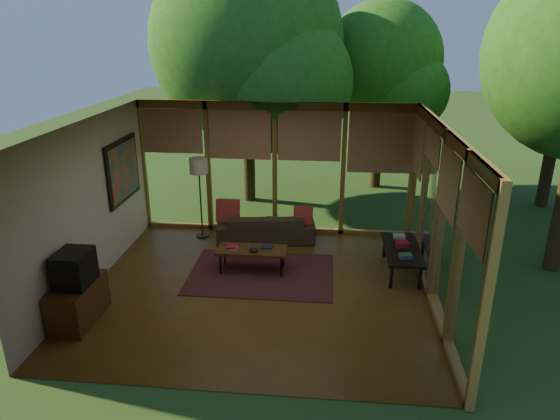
# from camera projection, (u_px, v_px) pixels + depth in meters

# --- Properties ---
(floor) EXTENTS (5.50, 5.50, 0.00)m
(floor) POSITION_uv_depth(u_px,v_px,m) (259.00, 288.00, 8.22)
(floor) COLOR brown
(floor) RESTS_ON ground
(ceiling) EXTENTS (5.50, 5.50, 0.00)m
(ceiling) POSITION_uv_depth(u_px,v_px,m) (256.00, 125.00, 7.29)
(ceiling) COLOR silver
(ceiling) RESTS_ON ground
(wall_left) EXTENTS (0.04, 5.00, 2.70)m
(wall_left) POSITION_uv_depth(u_px,v_px,m) (88.00, 206.00, 8.01)
(wall_left) COLOR beige
(wall_left) RESTS_ON ground
(wall_front) EXTENTS (5.50, 0.04, 2.70)m
(wall_front) POSITION_uv_depth(u_px,v_px,m) (224.00, 291.00, 5.42)
(wall_front) COLOR beige
(wall_front) RESTS_ON ground
(window_wall_back) EXTENTS (5.50, 0.12, 2.70)m
(window_wall_back) POSITION_uv_depth(u_px,v_px,m) (275.00, 169.00, 10.09)
(window_wall_back) COLOR olive
(window_wall_back) RESTS_ON ground
(window_wall_right) EXTENTS (0.12, 5.00, 2.70)m
(window_wall_right) POSITION_uv_depth(u_px,v_px,m) (438.00, 218.00, 7.49)
(window_wall_right) COLOR olive
(window_wall_right) RESTS_ON ground
(exterior_lawn) EXTENTS (40.00, 40.00, 0.00)m
(exterior_lawn) POSITION_uv_depth(u_px,v_px,m) (560.00, 171.00, 14.94)
(exterior_lawn) COLOR #2C4D1D
(exterior_lawn) RESTS_ON ground
(tree_nw) EXTENTS (4.37, 4.37, 5.88)m
(tree_nw) POSITION_uv_depth(u_px,v_px,m) (247.00, 44.00, 11.25)
(tree_nw) COLOR #392A14
(tree_nw) RESTS_ON ground
(tree_ne) EXTENTS (2.94, 2.94, 4.74)m
(tree_ne) POSITION_uv_depth(u_px,v_px,m) (383.00, 61.00, 12.46)
(tree_ne) COLOR #392A14
(tree_ne) RESTS_ON ground
(rug) EXTENTS (2.49, 1.76, 0.01)m
(rug) POSITION_uv_depth(u_px,v_px,m) (261.00, 274.00, 8.70)
(rug) COLOR maroon
(rug) RESTS_ON floor
(sofa) EXTENTS (2.02, 1.01, 0.57)m
(sofa) POSITION_uv_depth(u_px,v_px,m) (266.00, 227.00, 10.00)
(sofa) COLOR #3D311E
(sofa) RESTS_ON floor
(pillow_left) EXTENTS (0.46, 0.24, 0.48)m
(pillow_left) POSITION_uv_depth(u_px,v_px,m) (228.00, 211.00, 9.91)
(pillow_left) COLOR maroon
(pillow_left) RESTS_ON sofa
(pillow_right) EXTENTS (0.37, 0.20, 0.39)m
(pillow_right) POSITION_uv_depth(u_px,v_px,m) (303.00, 216.00, 9.79)
(pillow_right) COLOR maroon
(pillow_right) RESTS_ON sofa
(ct_book_lower) EXTENTS (0.22, 0.17, 0.03)m
(ct_book_lower) POSITION_uv_depth(u_px,v_px,m) (232.00, 248.00, 8.64)
(ct_book_lower) COLOR #A9A499
(ct_book_lower) RESTS_ON coffee_table
(ct_book_upper) EXTENTS (0.21, 0.16, 0.03)m
(ct_book_upper) POSITION_uv_depth(u_px,v_px,m) (231.00, 247.00, 8.63)
(ct_book_upper) COLOR maroon
(ct_book_upper) RESTS_ON coffee_table
(ct_book_side) EXTENTS (0.20, 0.15, 0.03)m
(ct_book_side) POSITION_uv_depth(u_px,v_px,m) (267.00, 247.00, 8.71)
(ct_book_side) COLOR #161B32
(ct_book_side) RESTS_ON coffee_table
(ct_bowl) EXTENTS (0.16, 0.16, 0.07)m
(ct_bowl) POSITION_uv_depth(u_px,v_px,m) (254.00, 250.00, 8.55)
(ct_bowl) COLOR black
(ct_bowl) RESTS_ON coffee_table
(media_cabinet) EXTENTS (0.50, 1.00, 0.60)m
(media_cabinet) POSITION_uv_depth(u_px,v_px,m) (78.00, 302.00, 7.23)
(media_cabinet) COLOR #513016
(media_cabinet) RESTS_ON floor
(television) EXTENTS (0.45, 0.55, 0.50)m
(television) POSITION_uv_depth(u_px,v_px,m) (74.00, 268.00, 7.04)
(television) COLOR black
(television) RESTS_ON media_cabinet
(console_book_a) EXTENTS (0.23, 0.19, 0.07)m
(console_book_a) POSITION_uv_depth(u_px,v_px,m) (406.00, 256.00, 8.24)
(console_book_a) COLOR #396358
(console_book_a) RESTS_ON side_console
(console_book_b) EXTENTS (0.23, 0.18, 0.10)m
(console_book_b) POSITION_uv_depth(u_px,v_px,m) (402.00, 244.00, 8.65)
(console_book_b) COLOR maroon
(console_book_b) RESTS_ON side_console
(console_book_c) EXTENTS (0.21, 0.16, 0.06)m
(console_book_c) POSITION_uv_depth(u_px,v_px,m) (399.00, 236.00, 9.04)
(console_book_c) COLOR #A9A499
(console_book_c) RESTS_ON side_console
(floor_lamp) EXTENTS (0.36, 0.36, 1.65)m
(floor_lamp) POSITION_uv_depth(u_px,v_px,m) (199.00, 170.00, 9.78)
(floor_lamp) COLOR black
(floor_lamp) RESTS_ON floor
(coffee_table) EXTENTS (1.20, 0.50, 0.43)m
(coffee_table) POSITION_uv_depth(u_px,v_px,m) (252.00, 251.00, 8.67)
(coffee_table) COLOR #513016
(coffee_table) RESTS_ON floor
(side_console) EXTENTS (0.60, 1.40, 0.46)m
(side_console) POSITION_uv_depth(u_px,v_px,m) (402.00, 250.00, 8.64)
(side_console) COLOR black
(side_console) RESTS_ON floor
(wall_painting) EXTENTS (0.06, 1.35, 1.15)m
(wall_painting) POSITION_uv_depth(u_px,v_px,m) (123.00, 170.00, 9.24)
(wall_painting) COLOR black
(wall_painting) RESTS_ON wall_left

